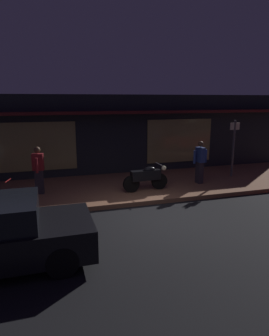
{
  "coord_description": "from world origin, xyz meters",
  "views": [
    {
      "loc": [
        -2.82,
        -7.75,
        3.39
      ],
      "look_at": [
        0.22,
        2.4,
        0.95
      ],
      "focal_mm": 31.93,
      "sensor_mm": 36.0,
      "label": 1
    }
  ],
  "objects_px": {
    "person_photographer": "(38,169)",
    "motorcycle": "(146,177)",
    "person_bystander": "(200,161)",
    "sign_post": "(233,145)"
  },
  "relations": [
    {
      "from": "person_photographer",
      "to": "motorcycle",
      "type": "bearing_deg",
      "value": -11.13
    },
    {
      "from": "motorcycle",
      "to": "person_photographer",
      "type": "relative_size",
      "value": 1.02
    },
    {
      "from": "motorcycle",
      "to": "person_bystander",
      "type": "xyz_separation_m",
      "value": [
        2.33,
        0.35,
        0.38
      ]
    },
    {
      "from": "motorcycle",
      "to": "sign_post",
      "type": "distance_m",
      "value": 4.38
    },
    {
      "from": "person_photographer",
      "to": "sign_post",
      "type": "height_order",
      "value": "sign_post"
    },
    {
      "from": "person_photographer",
      "to": "person_bystander",
      "type": "distance_m",
      "value": 6.05
    },
    {
      "from": "person_photographer",
      "to": "person_bystander",
      "type": "xyz_separation_m",
      "value": [
        6.04,
        -0.38,
        0.0
      ]
    },
    {
      "from": "person_bystander",
      "to": "sign_post",
      "type": "bearing_deg",
      "value": 16.85
    },
    {
      "from": "motorcycle",
      "to": "person_photographer",
      "type": "height_order",
      "value": "person_photographer"
    },
    {
      "from": "person_photographer",
      "to": "sign_post",
      "type": "bearing_deg",
      "value": 1.37
    }
  ]
}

